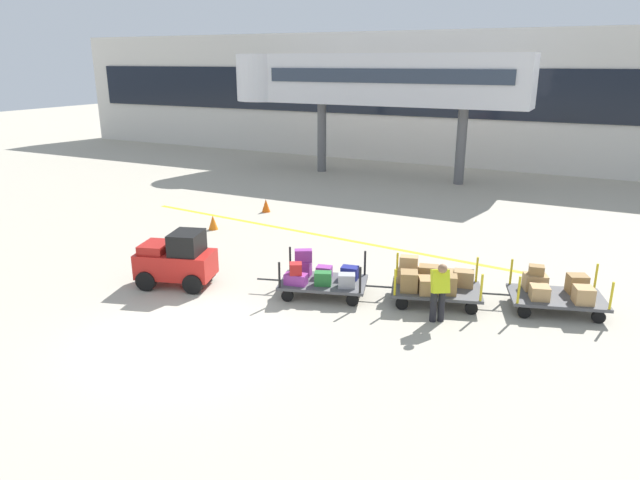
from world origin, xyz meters
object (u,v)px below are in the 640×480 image
(baggage_cart_lead, at_px, (321,277))
(baggage_cart_tail, at_px, (556,291))
(baggage_handler, at_px, (439,289))
(baggage_cart_middle, at_px, (432,282))
(safety_cone_far, at_px, (266,206))
(baggage_tug, at_px, (177,260))
(safety_cone_near, at_px, (213,222))

(baggage_cart_lead, height_order, baggage_cart_tail, baggage_cart_lead)
(baggage_cart_lead, height_order, baggage_handler, baggage_handler)
(baggage_cart_lead, relative_size, baggage_cart_middle, 1.00)
(baggage_handler, bearing_deg, safety_cone_far, 142.37)
(baggage_tug, bearing_deg, safety_cone_far, 104.56)
(baggage_cart_lead, bearing_deg, baggage_cart_tail, 17.21)
(baggage_cart_lead, bearing_deg, baggage_cart_middle, 17.85)
(baggage_cart_middle, bearing_deg, safety_cone_far, 145.71)
(baggage_tug, relative_size, safety_cone_far, 4.23)
(baggage_cart_tail, bearing_deg, baggage_handler, -140.16)
(baggage_cart_middle, xyz_separation_m, baggage_cart_tail, (2.98, 0.89, -0.05))
(safety_cone_near, xyz_separation_m, safety_cone_far, (0.41, 3.12, 0.00))
(baggage_cart_tail, height_order, baggage_handler, baggage_handler)
(baggage_cart_middle, relative_size, safety_cone_near, 5.60)
(baggage_cart_tail, bearing_deg, baggage_cart_middle, -163.39)
(baggage_tug, height_order, baggage_cart_lead, baggage_tug)
(baggage_cart_tail, xyz_separation_m, safety_cone_near, (-12.22, 2.02, -0.23))
(baggage_cart_middle, bearing_deg, baggage_handler, -66.81)
(baggage_cart_tail, height_order, safety_cone_near, baggage_cart_tail)
(baggage_cart_middle, xyz_separation_m, baggage_handler, (0.50, -1.18, 0.31))
(baggage_cart_lead, bearing_deg, safety_cone_far, 131.04)
(baggage_handler, bearing_deg, baggage_cart_middle, 113.19)
(baggage_cart_tail, xyz_separation_m, baggage_handler, (-2.47, -2.07, 0.36))
(baggage_cart_tail, relative_size, safety_cone_far, 5.60)
(baggage_handler, height_order, safety_cone_far, baggage_handler)
(baggage_tug, height_order, safety_cone_far, baggage_tug)
(baggage_cart_tail, relative_size, safety_cone_near, 5.60)
(baggage_cart_middle, relative_size, baggage_cart_tail, 1.00)
(safety_cone_near, relative_size, safety_cone_far, 1.00)
(baggage_handler, bearing_deg, baggage_cart_lead, 175.27)
(baggage_cart_middle, bearing_deg, safety_cone_near, 162.54)
(baggage_cart_tail, bearing_deg, baggage_cart_lead, -162.79)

